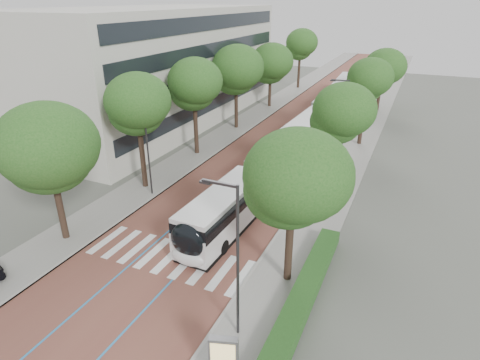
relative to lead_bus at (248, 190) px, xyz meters
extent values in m
plane|color=#51544C|center=(-2.22, -8.94, -1.63)|extent=(160.00, 160.00, 0.00)
cube|color=brown|center=(-2.22, 31.06, -1.62)|extent=(11.00, 140.00, 0.02)
cube|color=gray|center=(-9.72, 31.06, -1.57)|extent=(4.00, 140.00, 0.12)
cube|color=gray|center=(5.28, 31.06, -1.57)|extent=(4.00, 140.00, 0.12)
cube|color=gray|center=(-7.82, 31.06, -1.57)|extent=(0.20, 140.00, 0.14)
cube|color=gray|center=(3.38, 31.06, -1.57)|extent=(0.20, 140.00, 0.14)
cube|color=silver|center=(-7.02, -7.94, -1.60)|extent=(0.55, 3.60, 0.01)
cube|color=silver|center=(-5.77, -7.94, -1.60)|extent=(0.55, 3.60, 0.01)
cube|color=silver|center=(-4.52, -7.94, -1.60)|extent=(0.55, 3.60, 0.01)
cube|color=silver|center=(-3.27, -7.94, -1.60)|extent=(0.55, 3.60, 0.01)
cube|color=silver|center=(-2.02, -7.94, -1.60)|extent=(0.55, 3.60, 0.01)
cube|color=silver|center=(-0.77, -7.94, -1.60)|extent=(0.55, 3.60, 0.01)
cube|color=silver|center=(0.48, -7.94, -1.60)|extent=(0.55, 3.60, 0.01)
cube|color=silver|center=(1.73, -7.94, -1.60)|extent=(0.55, 3.60, 0.01)
cube|color=silver|center=(2.98, -7.94, -1.60)|extent=(0.55, 3.60, 0.01)
cube|color=#2374B1|center=(-3.82, 31.06, -1.60)|extent=(0.12, 126.00, 0.01)
cube|color=#2374B1|center=(-0.62, 31.06, -1.60)|extent=(0.12, 126.00, 0.01)
cube|color=#B2B0A5|center=(-21.72, 19.06, 5.37)|extent=(18.00, 40.00, 14.00)
cube|color=black|center=(-12.67, 19.06, 1.37)|extent=(0.12, 38.00, 1.60)
cube|color=black|center=(-12.67, 19.06, 4.57)|extent=(0.12, 38.00, 1.60)
cube|color=black|center=(-12.67, 19.06, 7.77)|extent=(0.12, 38.00, 1.60)
cube|color=black|center=(-12.67, 19.06, 10.77)|extent=(0.12, 38.00, 1.60)
cube|color=#204618|center=(6.88, -8.94, -1.11)|extent=(1.20, 14.00, 0.80)
cylinder|color=#2E2E31|center=(4.58, -11.94, 2.49)|extent=(0.14, 0.14, 8.00)
cube|color=#2E2E31|center=(3.78, -11.94, 6.39)|extent=(1.70, 0.12, 0.12)
cube|color=#2E2E31|center=(3.08, -11.94, 6.31)|extent=(0.50, 0.20, 0.10)
cylinder|color=#2E2E31|center=(4.58, 13.06, 2.49)|extent=(0.14, 0.14, 8.00)
cube|color=#2E2E31|center=(3.78, 13.06, 6.39)|extent=(1.70, 0.12, 0.12)
cube|color=#2E2E31|center=(3.08, 13.06, 6.31)|extent=(0.50, 0.20, 0.10)
cylinder|color=#2E2E31|center=(-8.32, -0.94, 2.49)|extent=(0.14, 0.14, 8.00)
cylinder|color=black|center=(-9.72, -8.94, 0.61)|extent=(0.44, 0.44, 4.47)
ellipsoid|color=#1B4D19|center=(-9.72, -8.94, 4.67)|extent=(6.24, 6.24, 5.31)
cylinder|color=black|center=(-9.72, 0.06, 0.88)|extent=(0.44, 0.44, 5.02)
ellipsoid|color=#1B4D19|center=(-9.72, 0.06, 5.44)|extent=(5.26, 5.26, 4.47)
cylinder|color=black|center=(-9.72, 9.06, 0.87)|extent=(0.44, 0.44, 5.00)
ellipsoid|color=#1B4D19|center=(-9.72, 9.06, 5.42)|extent=(5.41, 5.41, 4.60)
cylinder|color=black|center=(-9.72, 19.06, 0.83)|extent=(0.44, 0.44, 4.92)
ellipsoid|color=#1B4D19|center=(-9.72, 19.06, 5.31)|extent=(6.27, 6.27, 5.33)
cylinder|color=black|center=(-9.72, 31.06, 0.53)|extent=(0.44, 0.44, 4.32)
ellipsoid|color=#1B4D19|center=(-9.72, 31.06, 4.46)|extent=(6.13, 6.13, 5.21)
cylinder|color=black|center=(-9.72, 46.06, 0.98)|extent=(0.44, 0.44, 5.22)
ellipsoid|color=#1B4D19|center=(-9.72, 46.06, 5.73)|extent=(5.53, 5.53, 4.70)
cylinder|color=black|center=(5.48, -6.94, 0.59)|extent=(0.44, 0.44, 4.43)
ellipsoid|color=#1B4D19|center=(5.48, -6.94, 4.61)|extent=(5.72, 5.72, 4.87)
cylinder|color=black|center=(5.48, 5.06, 0.78)|extent=(0.44, 0.44, 4.82)
ellipsoid|color=#1B4D19|center=(5.48, 5.06, 5.16)|extent=(4.81, 4.81, 4.08)
cylinder|color=black|center=(5.48, 19.06, 0.82)|extent=(0.44, 0.44, 4.89)
ellipsoid|color=#1B4D19|center=(5.48, 19.06, 5.27)|extent=(4.78, 4.78, 4.06)
cylinder|color=black|center=(5.48, 35.06, 0.42)|extent=(0.44, 0.44, 4.10)
ellipsoid|color=#1B4D19|center=(5.48, 35.06, 4.15)|extent=(5.78, 5.78, 4.91)
cylinder|color=black|center=(0.05, 1.30, 0.15)|extent=(2.33, 0.98, 2.30)
cube|color=silver|center=(-0.14, -3.83, -0.37)|extent=(2.83, 9.44, 1.82)
cube|color=black|center=(-0.14, -3.83, 0.77)|extent=(2.87, 9.26, 0.97)
cube|color=#B9B9BB|center=(-0.14, -3.83, 1.42)|extent=(2.78, 9.25, 0.31)
cube|color=black|center=(-0.14, -3.83, -1.45)|extent=(2.77, 9.07, 0.35)
cube|color=silver|center=(0.20, 5.62, -0.37)|extent=(2.78, 7.82, 1.82)
cube|color=black|center=(0.20, 5.62, 0.77)|extent=(2.81, 7.67, 0.97)
cube|color=#B9B9BB|center=(0.20, 5.62, 1.42)|extent=(2.72, 7.67, 0.31)
cube|color=black|center=(0.20, 5.62, -1.45)|extent=(2.72, 7.51, 0.35)
ellipsoid|color=black|center=(-0.30, -8.35, 0.38)|extent=(2.39, 1.18, 2.28)
ellipsoid|color=silver|center=(-0.30, -8.40, -0.76)|extent=(2.38, 1.08, 1.14)
cylinder|color=black|center=(-1.35, -6.07, -1.13)|extent=(0.34, 1.01, 1.00)
cylinder|color=black|center=(0.91, -6.15, -1.13)|extent=(0.34, 1.01, 1.00)
cylinder|color=black|center=(-0.87, 7.33, -1.13)|extent=(0.34, 1.01, 1.00)
cylinder|color=black|center=(1.39, 7.24, -1.13)|extent=(0.34, 1.01, 1.00)
cylinder|color=black|center=(-1.16, -0.71, -1.13)|extent=(0.34, 1.01, 1.00)
cylinder|color=black|center=(1.10, -0.79, -1.13)|extent=(0.34, 1.01, 1.00)
cube|color=silver|center=(0.08, 16.01, -0.37)|extent=(2.96, 12.09, 1.82)
cube|color=black|center=(0.08, 16.01, 0.77)|extent=(3.00, 11.85, 0.97)
cube|color=#B9B9BB|center=(0.08, 16.01, 1.42)|extent=(2.91, 11.85, 0.31)
cube|color=black|center=(0.08, 16.01, -1.45)|extent=(2.90, 11.61, 0.35)
ellipsoid|color=black|center=(-0.15, 10.16, 0.38)|extent=(2.39, 1.19, 2.28)
ellipsoid|color=silver|center=(-0.15, 10.11, -0.76)|extent=(2.39, 1.09, 1.14)
cylinder|color=black|center=(-1.19, 12.46, -1.13)|extent=(0.34, 1.01, 1.00)
cylinder|color=black|center=(1.07, 12.37, -1.13)|extent=(0.34, 1.01, 1.00)
cylinder|color=black|center=(-0.90, 19.85, -1.13)|extent=(0.34, 1.01, 1.00)
cylinder|color=black|center=(1.35, 19.76, -1.13)|extent=(0.34, 1.01, 1.00)
cube|color=silver|center=(-0.19, 29.10, -0.37)|extent=(2.65, 12.03, 1.82)
cube|color=black|center=(-0.19, 29.10, 0.77)|extent=(2.68, 11.79, 0.97)
cube|color=#B9B9BB|center=(-0.19, 29.10, 1.42)|extent=(2.59, 11.79, 0.31)
cube|color=black|center=(-0.19, 29.10, -1.45)|extent=(2.59, 11.55, 0.35)
ellipsoid|color=black|center=(-0.12, 23.25, 0.38)|extent=(2.36, 1.13, 2.28)
ellipsoid|color=silver|center=(-0.12, 23.20, -0.76)|extent=(2.36, 1.03, 1.14)
cylinder|color=black|center=(-1.28, 25.49, -1.13)|extent=(0.31, 1.00, 1.00)
cylinder|color=black|center=(0.98, 25.52, -1.13)|extent=(0.31, 1.00, 1.00)
cylinder|color=black|center=(-1.37, 32.89, -1.13)|extent=(0.31, 1.00, 1.00)
cylinder|color=black|center=(0.89, 32.92, -1.13)|extent=(0.31, 1.00, 1.00)
cube|color=silver|center=(-0.69, 41.84, -0.37)|extent=(3.09, 12.11, 1.82)
cube|color=black|center=(-0.69, 41.84, 0.77)|extent=(3.12, 11.87, 0.97)
cube|color=#B9B9BB|center=(-0.69, 41.84, 1.42)|extent=(3.03, 11.87, 0.31)
cube|color=black|center=(-0.69, 41.84, -1.45)|extent=(3.02, 11.63, 0.35)
ellipsoid|color=black|center=(-0.40, 35.99, 0.38)|extent=(2.40, 1.21, 2.28)
ellipsoid|color=silver|center=(-0.40, 35.94, -0.76)|extent=(2.40, 1.11, 1.14)
cylinder|color=black|center=(-1.64, 38.18, -1.13)|extent=(0.35, 1.01, 1.00)
cylinder|color=black|center=(0.62, 38.30, -1.13)|extent=(0.35, 1.01, 1.00)
cylinder|color=black|center=(-2.00, 45.58, -1.13)|extent=(0.35, 1.01, 1.00)
cylinder|color=black|center=(0.25, 45.69, -1.13)|extent=(0.35, 1.01, 1.00)
cube|color=#59595B|center=(5.21, -14.76, -0.06)|extent=(1.25, 0.68, 2.15)
camera|label=1|loc=(10.71, -25.39, 13.44)|focal=30.00mm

